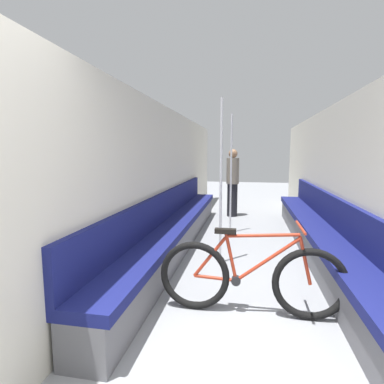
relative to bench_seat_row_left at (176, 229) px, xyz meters
name	(u,v)px	position (x,y,z in m)	size (l,w,h in m)	color
wall_left	(160,178)	(-0.26, -0.02, 0.83)	(0.10, 10.49, 2.28)	beige
wall_right	(342,181)	(2.44, -0.02, 0.83)	(0.10, 10.49, 2.28)	beige
bench_seat_row_left	(176,229)	(0.00, 0.00, 0.00)	(0.46, 5.78, 0.92)	#5B5B60
bench_seat_row_right	(319,236)	(2.18, 0.00, 0.00)	(0.46, 5.78, 0.92)	#5B5B60
bicycle	(250,278)	(1.17, -1.83, 0.05)	(1.76, 0.46, 0.89)	black
grab_pole_near	(231,176)	(0.81, 1.11, 0.79)	(0.08, 0.08, 2.26)	gray
grab_pole_far	(221,185)	(0.76, -0.52, 0.79)	(0.08, 0.08, 2.26)	gray
passenger_standing	(233,182)	(0.76, 2.66, 0.53)	(0.30, 0.30, 1.62)	black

